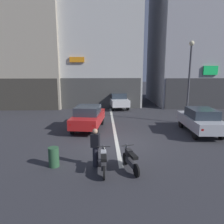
% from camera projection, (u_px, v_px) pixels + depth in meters
% --- Properties ---
extents(ground_plane, '(120.00, 120.00, 0.00)m').
position_uv_depth(ground_plane, '(117.00, 144.00, 11.66)').
color(ground_plane, '#333338').
extents(lane_centre_line, '(0.20, 18.00, 0.01)m').
position_uv_depth(lane_centre_line, '(112.00, 119.00, 17.54)').
color(lane_centre_line, silver).
rests_on(lane_centre_line, ground).
extents(building_corner_left, '(9.11, 8.94, 14.32)m').
position_uv_depth(building_corner_left, '(25.00, 42.00, 24.08)').
color(building_corner_left, '#B2A893').
rests_on(building_corner_left, ground).
extents(building_mid_block, '(10.04, 7.79, 18.07)m').
position_uv_depth(building_mid_block, '(95.00, 26.00, 24.03)').
color(building_mid_block, silver).
rests_on(building_mid_block, ground).
extents(building_far_right, '(8.11, 9.10, 18.42)m').
position_uv_depth(building_far_right, '(190.00, 25.00, 24.44)').
color(building_far_right, '#9E9EA3').
rests_on(building_far_right, ground).
extents(car_red_crossing_near, '(2.29, 4.30, 1.64)m').
position_uv_depth(car_red_crossing_near, '(88.00, 117.00, 14.35)').
color(car_red_crossing_near, black).
rests_on(car_red_crossing_near, ground).
extents(car_silver_parked_kerbside, '(1.94, 4.17, 1.64)m').
position_uv_depth(car_silver_parked_kerbside, '(200.00, 120.00, 13.42)').
color(car_silver_parked_kerbside, black).
rests_on(car_silver_parked_kerbside, ground).
extents(car_white_down_street, '(2.13, 4.25, 1.64)m').
position_uv_depth(car_white_down_street, '(118.00, 100.00, 22.19)').
color(car_white_down_street, black).
rests_on(car_white_down_street, ground).
extents(street_lamp, '(0.36, 0.36, 6.09)m').
position_uv_depth(street_lamp, '(190.00, 74.00, 15.33)').
color(street_lamp, '#47474C').
rests_on(street_lamp, ground).
extents(motorcycle_silver_row_leftmost, '(0.55, 1.67, 0.98)m').
position_uv_depth(motorcycle_silver_row_leftmost, '(104.00, 161.00, 8.34)').
color(motorcycle_silver_row_leftmost, black).
rests_on(motorcycle_silver_row_leftmost, ground).
extents(motorcycle_black_row_left_mid, '(0.61, 1.63, 0.98)m').
position_uv_depth(motorcycle_black_row_left_mid, '(130.00, 160.00, 8.51)').
color(motorcycle_black_row_left_mid, black).
rests_on(motorcycle_black_row_left_mid, ground).
extents(person_by_motorcycles, '(0.41, 0.31, 1.67)m').
position_uv_depth(person_by_motorcycles, '(95.00, 147.00, 8.77)').
color(person_by_motorcycles, '#23232D').
rests_on(person_by_motorcycles, ground).
extents(trash_bin, '(0.44, 0.44, 0.85)m').
position_uv_depth(trash_bin, '(54.00, 157.00, 8.84)').
color(trash_bin, '#2D5938').
rests_on(trash_bin, ground).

